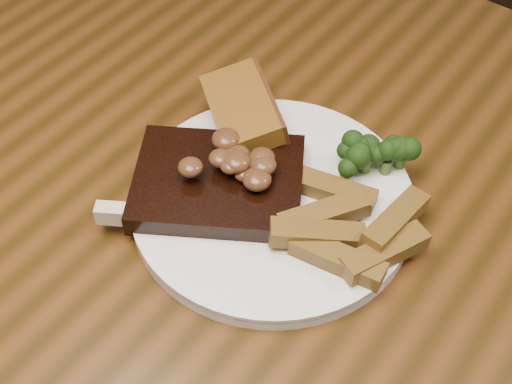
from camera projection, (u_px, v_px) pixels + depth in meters
dining_table at (240, 270)px, 0.73m from camera, size 1.60×0.90×0.75m
plate at (272, 203)px, 0.66m from camera, size 0.31×0.31×0.01m
steak at (218, 184)px, 0.65m from camera, size 0.19×0.18×0.02m
steak_bone at (181, 221)px, 0.63m from camera, size 0.14×0.09×0.02m
mushroom_pile at (227, 158)px, 0.64m from camera, size 0.07×0.07×0.03m
garlic_bread at (241, 123)px, 0.70m from camera, size 0.12×0.11×0.02m
potato_wedges at (337, 230)px, 0.62m from camera, size 0.11×0.11×0.02m
broccoli_cluster at (369, 160)px, 0.66m from camera, size 0.06×0.06×0.04m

